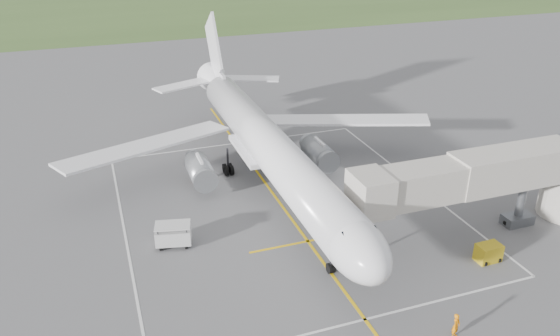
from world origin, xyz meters
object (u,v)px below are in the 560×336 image
object	(u,v)px
jet_bridge	(504,179)
gpu_unit	(488,253)
ramp_worker_wing	(197,173)
airliner	(266,144)
baggage_cart	(173,235)
ramp_worker_nose	(456,326)

from	to	relation	value
jet_bridge	gpu_unit	world-z (taller)	jet_bridge
ramp_worker_wing	airliner	bearing A→B (deg)	-151.32
jet_bridge	ramp_worker_wing	bearing A→B (deg)	141.52
baggage_cart	ramp_worker_wing	world-z (taller)	baggage_cart
baggage_cart	ramp_worker_wing	distance (m)	11.64
ramp_worker_wing	baggage_cart	bearing A→B (deg)	124.72
ramp_worker_nose	gpu_unit	bearing A→B (deg)	9.58
jet_bridge	baggage_cart	world-z (taller)	jet_bridge
airliner	baggage_cart	xyz separation A→B (m)	(-10.39, -7.69, -3.40)
airliner	jet_bridge	bearing A→B (deg)	-42.19
gpu_unit	jet_bridge	bearing A→B (deg)	43.32
jet_bridge	gpu_unit	xyz separation A→B (m)	(-3.67, -3.63, -4.05)
ramp_worker_wing	jet_bridge	bearing A→B (deg)	-162.69
airliner	baggage_cart	bearing A→B (deg)	-143.50
airliner	ramp_worker_wing	size ratio (longest dim) A/B	28.45
ramp_worker_nose	ramp_worker_wing	bearing A→B (deg)	81.50
jet_bridge	gpu_unit	size ratio (longest dim) A/B	12.29
baggage_cart	ramp_worker_wing	xyz separation A→B (m)	(4.18, 10.86, -0.17)
airliner	gpu_unit	bearing A→B (deg)	-56.01
airliner	ramp_worker_wing	bearing A→B (deg)	152.89
airliner	ramp_worker_nose	size ratio (longest dim) A/B	26.63
airliner	jet_bridge	size ratio (longest dim) A/B	2.00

